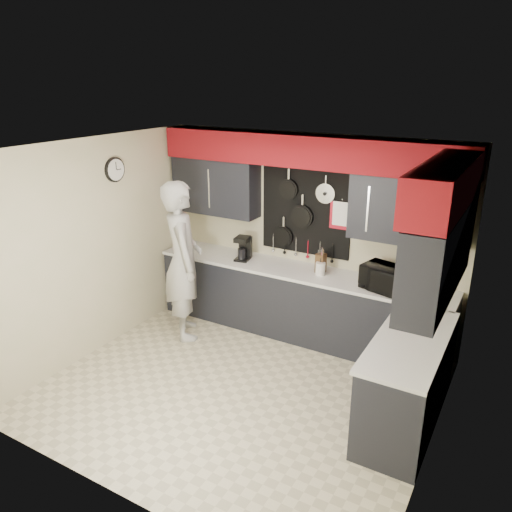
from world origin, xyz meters
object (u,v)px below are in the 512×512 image
Objects in this scene: microwave at (385,278)px; utensil_crock at (320,269)px; knife_block at (321,263)px; person at (183,261)px; coffee_maker at (243,248)px.

microwave reaches higher than utensil_crock.
knife_block is 0.12× the size of person.
person is at bearing -134.68° from coffee_maker.
person is (-2.42, -0.63, -0.03)m from microwave.
coffee_maker is 0.16× the size of person.
coffee_maker is (-1.94, 0.06, 0.02)m from microwave.
person reaches higher than microwave.
coffee_maker is (-1.08, -0.08, 0.05)m from knife_block.
knife_block is at bearing -106.87° from person.
knife_block is at bearing -174.99° from microwave.
microwave is 3.31× the size of utensil_crock.
knife_block reaches higher than utensil_crock.
knife_block is 1.08m from coffee_maker.
knife_block is 1.74m from person.
coffee_maker is at bearing -171.06° from knife_block.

